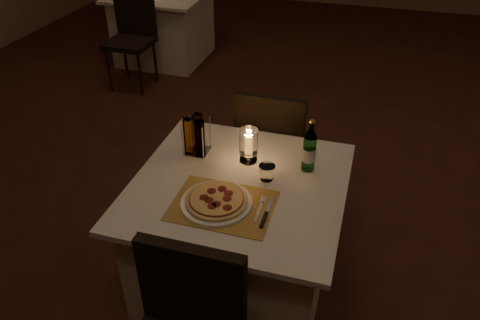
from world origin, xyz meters
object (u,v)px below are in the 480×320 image
(pizza, at_px, (216,200))
(tumbler, at_px, (267,173))
(neighbor_table_left, at_px, (164,26))
(chair_far, at_px, (272,141))
(main_table, at_px, (239,240))
(plate, at_px, (216,203))
(water_bottle, at_px, (309,150))
(hurricane_candle, at_px, (249,143))

(pizza, height_order, tumbler, tumbler)
(tumbler, distance_m, neighbor_table_left, 3.55)
(chair_far, distance_m, pizza, 0.92)
(main_table, height_order, pizza, pizza)
(main_table, bearing_deg, chair_far, 90.00)
(main_table, distance_m, chair_far, 0.74)
(plate, bearing_deg, main_table, 74.48)
(water_bottle, relative_size, neighbor_table_left, 0.27)
(tumbler, relative_size, neighbor_table_left, 0.08)
(chair_far, height_order, water_bottle, water_bottle)
(main_table, xyz_separation_m, neighbor_table_left, (-1.79, 3.03, 0.00))
(plate, height_order, water_bottle, water_bottle)
(neighbor_table_left, bearing_deg, chair_far, -52.38)
(water_bottle, bearing_deg, tumbler, -140.89)
(plate, height_order, pizza, pizza)
(pizza, bearing_deg, water_bottle, 48.66)
(water_bottle, bearing_deg, neighbor_table_left, 126.37)
(main_table, relative_size, chair_far, 1.11)
(hurricane_candle, distance_m, neighbor_table_left, 3.38)
(main_table, xyz_separation_m, plate, (-0.05, -0.18, 0.38))
(chair_far, relative_size, neighbor_table_left, 0.90)
(water_bottle, xyz_separation_m, neighbor_table_left, (-2.08, 2.82, -0.48))
(tumbler, bearing_deg, water_bottle, 39.11)
(pizza, bearing_deg, tumbler, 55.79)
(main_table, bearing_deg, water_bottle, 35.57)
(main_table, height_order, chair_far, chair_far)
(main_table, relative_size, tumbler, 12.73)
(tumbler, height_order, hurricane_candle, hurricane_candle)
(pizza, bearing_deg, plate, 159.01)
(hurricane_candle, bearing_deg, main_table, -87.50)
(hurricane_candle, bearing_deg, water_bottle, 2.05)
(hurricane_candle, bearing_deg, pizza, -96.19)
(pizza, bearing_deg, hurricane_candle, 83.81)
(pizza, distance_m, neighbor_table_left, 3.67)
(chair_far, height_order, pizza, chair_far)
(neighbor_table_left, bearing_deg, water_bottle, -53.63)
(plate, relative_size, pizza, 1.14)
(main_table, distance_m, tumbler, 0.43)
(chair_far, xyz_separation_m, tumbler, (0.12, -0.65, 0.23))
(plate, xyz_separation_m, neighbor_table_left, (-1.74, 3.21, -0.38))
(tumbler, bearing_deg, main_table, -150.24)
(pizza, bearing_deg, chair_far, 86.82)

